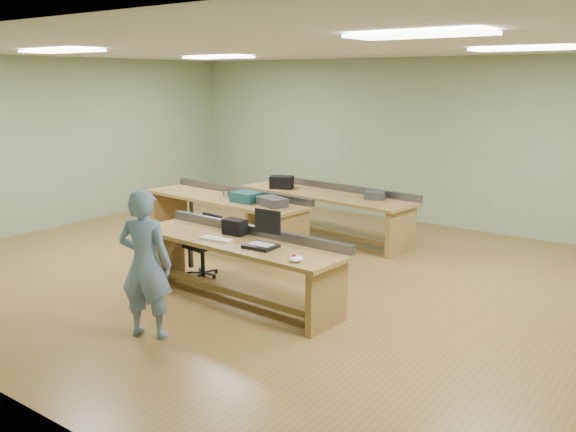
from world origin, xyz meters
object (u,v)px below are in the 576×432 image
object	(u,v)px
camera_bag	(235,227)
mug	(227,194)
workbench_mid	(227,209)
person	(145,264)
workbench_front	(238,255)
workbench_back	(326,204)
parts_bin_teal	(246,197)
drinks_can	(226,195)
laptop_base	(261,246)
task_chair	(205,254)
parts_bin_grey	(272,202)

from	to	relation	value
camera_bag	mug	world-z (taller)	camera_bag
workbench_mid	person	world-z (taller)	person
workbench_front	mug	xyz separation A→B (m)	(-1.90, 1.94, 0.25)
person	camera_bag	world-z (taller)	person
workbench_back	parts_bin_teal	xyz separation A→B (m)	(-0.62, -1.34, 0.26)
workbench_mid	drinks_can	bearing A→B (deg)	-39.96
person	parts_bin_teal	bearing A→B (deg)	-88.60
workbench_mid	workbench_front	bearing A→B (deg)	-39.97
workbench_front	person	world-z (taller)	person
workbench_back	laptop_base	size ratio (longest dim) A/B	9.32
workbench_front	parts_bin_teal	xyz separation A→B (m)	(-1.41, 1.83, 0.27)
camera_bag	parts_bin_teal	world-z (taller)	camera_bag
camera_bag	task_chair	bearing A→B (deg)	157.86
parts_bin_teal	workbench_mid	bearing A→B (deg)	170.04
person	task_chair	xyz separation A→B (m)	(-0.92, 1.81, -0.47)
laptop_base	workbench_front	bearing A→B (deg)	162.99
workbench_back	workbench_front	bearing A→B (deg)	-69.66
workbench_back	task_chair	xyz separation A→B (m)	(-0.20, -2.72, -0.26)
drinks_can	parts_bin_grey	bearing A→B (deg)	-2.48
parts_bin_teal	drinks_can	size ratio (longest dim) A/B	4.00
workbench_back	parts_bin_grey	world-z (taller)	parts_bin_grey
parts_bin_teal	task_chair	bearing A→B (deg)	-72.95
parts_bin_teal	drinks_can	bearing A→B (deg)	176.10
workbench_mid	drinks_can	size ratio (longest dim) A/B	29.71
workbench_front	workbench_back	bearing A→B (deg)	106.87
laptop_base	camera_bag	distance (m)	0.70
workbench_front	camera_bag	bearing A→B (deg)	140.85
workbench_mid	parts_bin_grey	distance (m)	1.05
mug	workbench_front	bearing A→B (deg)	-45.53
workbench_mid	task_chair	world-z (taller)	workbench_mid
person	parts_bin_grey	bearing A→B (deg)	-96.98
laptop_base	drinks_can	bearing A→B (deg)	136.42
workbench_back	camera_bag	distance (m)	3.07
workbench_back	camera_bag	world-z (taller)	camera_bag
mug	drinks_can	distance (m)	0.10
parts_bin_grey	mug	xyz separation A→B (m)	(-1.02, 0.11, -0.01)
drinks_can	parts_bin_teal	bearing A→B (deg)	-3.90
camera_bag	mug	size ratio (longest dim) A/B	2.11
parts_bin_teal	parts_bin_grey	world-z (taller)	parts_bin_teal
parts_bin_grey	workbench_back	bearing A→B (deg)	85.99
workbench_back	person	size ratio (longest dim) A/B	2.10
person	camera_bag	xyz separation A→B (m)	(-0.13, 1.53, 0.07)
workbench_mid	workbench_back	xyz separation A→B (m)	(1.11, 1.26, 0.00)
workbench_front	laptop_base	world-z (taller)	workbench_front
drinks_can	task_chair	bearing A→B (deg)	-58.72
camera_bag	workbench_front	bearing A→B (deg)	-44.73
workbench_back	laptop_base	bearing A→B (deg)	-63.10
laptop_base	parts_bin_grey	world-z (taller)	parts_bin_grey
laptop_base	drinks_can	xyz separation A→B (m)	(-2.28, 1.98, 0.03)
laptop_base	mug	size ratio (longest dim) A/B	2.65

